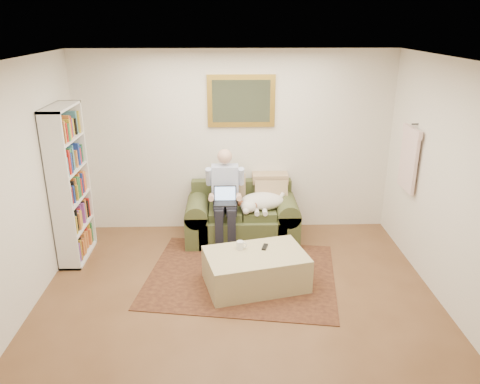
{
  "coord_description": "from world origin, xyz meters",
  "views": [
    {
      "loc": [
        -0.11,
        -4.01,
        2.97
      ],
      "look_at": [
        0.05,
        1.42,
        0.95
      ],
      "focal_mm": 35.0,
      "sensor_mm": 36.0,
      "label": 1
    }
  ],
  "objects_px": {
    "laptop": "(225,199)",
    "sleeping_dog": "(262,201)",
    "ottoman": "(256,269)",
    "coffee_mug": "(240,245)",
    "bookshelf": "(70,185)",
    "sofa": "(242,221)",
    "seated_man": "(225,199)"
  },
  "relations": [
    {
      "from": "ottoman",
      "to": "coffee_mug",
      "type": "height_order",
      "value": "coffee_mug"
    },
    {
      "from": "laptop",
      "to": "sleeping_dog",
      "type": "height_order",
      "value": "laptop"
    },
    {
      "from": "sofa",
      "to": "sleeping_dog",
      "type": "xyz_separation_m",
      "value": [
        0.28,
        -0.08,
        0.33
      ]
    },
    {
      "from": "ottoman",
      "to": "seated_man",
      "type": "bearing_deg",
      "value": 107.42
    },
    {
      "from": "ottoman",
      "to": "sofa",
      "type": "bearing_deg",
      "value": 95.29
    },
    {
      "from": "ottoman",
      "to": "bookshelf",
      "type": "xyz_separation_m",
      "value": [
        -2.31,
        0.8,
        0.79
      ]
    },
    {
      "from": "coffee_mug",
      "to": "laptop",
      "type": "bearing_deg",
      "value": 100.43
    },
    {
      "from": "sofa",
      "to": "coffee_mug",
      "type": "distance_m",
      "value": 1.17
    },
    {
      "from": "coffee_mug",
      "to": "bookshelf",
      "type": "xyz_separation_m",
      "value": [
        -2.13,
        0.68,
        0.53
      ]
    },
    {
      "from": "laptop",
      "to": "sleeping_dog",
      "type": "relative_size",
      "value": 0.47
    },
    {
      "from": "ottoman",
      "to": "sleeping_dog",
      "type": "bearing_deg",
      "value": 82.14
    },
    {
      "from": "sofa",
      "to": "bookshelf",
      "type": "bearing_deg",
      "value": -167.95
    },
    {
      "from": "sofa",
      "to": "coffee_mug",
      "type": "bearing_deg",
      "value": -93.06
    },
    {
      "from": "ottoman",
      "to": "bookshelf",
      "type": "bearing_deg",
      "value": 160.96
    },
    {
      "from": "sleeping_dog",
      "to": "bookshelf",
      "type": "distance_m",
      "value": 2.54
    },
    {
      "from": "laptop",
      "to": "bookshelf",
      "type": "relative_size",
      "value": 0.15
    },
    {
      "from": "ottoman",
      "to": "bookshelf",
      "type": "height_order",
      "value": "bookshelf"
    },
    {
      "from": "laptop",
      "to": "coffee_mug",
      "type": "bearing_deg",
      "value": -79.57
    },
    {
      "from": "sofa",
      "to": "coffee_mug",
      "type": "height_order",
      "value": "sofa"
    },
    {
      "from": "sofa",
      "to": "coffee_mug",
      "type": "relative_size",
      "value": 15.67
    },
    {
      "from": "sleeping_dog",
      "to": "bookshelf",
      "type": "height_order",
      "value": "bookshelf"
    },
    {
      "from": "sofa",
      "to": "ottoman",
      "type": "distance_m",
      "value": 1.27
    },
    {
      "from": "sleeping_dog",
      "to": "ottoman",
      "type": "height_order",
      "value": "sleeping_dog"
    },
    {
      "from": "laptop",
      "to": "sleeping_dog",
      "type": "xyz_separation_m",
      "value": [
        0.52,
        0.13,
        -0.09
      ]
    },
    {
      "from": "sleeping_dog",
      "to": "bookshelf",
      "type": "relative_size",
      "value": 0.32
    },
    {
      "from": "sofa",
      "to": "laptop",
      "type": "distance_m",
      "value": 0.52
    },
    {
      "from": "laptop",
      "to": "ottoman",
      "type": "xyz_separation_m",
      "value": [
        0.35,
        -1.06,
        -0.48
      ]
    },
    {
      "from": "laptop",
      "to": "sleeping_dog",
      "type": "distance_m",
      "value": 0.54
    },
    {
      "from": "seated_man",
      "to": "laptop",
      "type": "xyz_separation_m",
      "value": [
        0.0,
        -0.06,
        0.03
      ]
    },
    {
      "from": "sleeping_dog",
      "to": "coffee_mug",
      "type": "xyz_separation_m",
      "value": [
        -0.34,
        -1.07,
        -0.13
      ]
    },
    {
      "from": "seated_man",
      "to": "ottoman",
      "type": "bearing_deg",
      "value": -72.58
    },
    {
      "from": "coffee_mug",
      "to": "bookshelf",
      "type": "bearing_deg",
      "value": 162.33
    }
  ]
}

